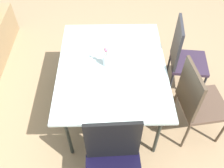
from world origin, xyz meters
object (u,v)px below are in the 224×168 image
chair_near_right (184,56)px  chair_end_left (114,166)px  dining_table (112,68)px  chair_near_left (197,100)px  flower_vase (106,58)px

chair_near_right → chair_end_left: bearing=-26.0°
chair_end_left → dining_table: bearing=-92.6°
chair_near_left → flower_vase: (0.35, 0.93, 0.27)m
chair_near_left → chair_near_right: bearing=172.5°
chair_near_left → dining_table: bearing=-118.7°
dining_table → chair_near_left: (-0.33, -0.86, -0.14)m
dining_table → chair_end_left: bearing=179.8°
chair_near_right → chair_near_left: size_ratio=1.01×
dining_table → chair_near_left: 0.94m
dining_table → flower_vase: 0.15m
flower_vase → chair_end_left: bearing=-176.8°
chair_near_right → flower_vase: 1.02m
chair_end_left → chair_near_left: 1.10m
dining_table → chair_end_left: (-1.01, 0.00, -0.13)m
chair_near_left → flower_vase: 1.03m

